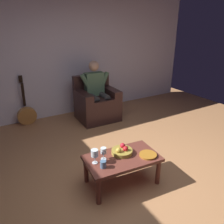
# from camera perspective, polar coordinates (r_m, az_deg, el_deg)

# --- Properties ---
(ground_plane) EXTENTS (7.42, 7.42, 0.00)m
(ground_plane) POSITION_cam_1_polar(r_m,az_deg,el_deg) (3.06, 8.15, -18.27)
(ground_plane) COLOR #AF774C
(wall_back) EXTENTS (6.58, 0.06, 2.66)m
(wall_back) POSITION_cam_1_polar(r_m,az_deg,el_deg) (5.00, -12.86, 14.08)
(wall_back) COLOR silver
(wall_back) RESTS_ON ground
(armchair) EXTENTS (0.84, 0.75, 0.93)m
(armchair) POSITION_cam_1_polar(r_m,az_deg,el_deg) (4.80, -3.92, 2.07)
(armchair) COLOR #311C1B
(armchair) RESTS_ON ground
(person_seated) EXTENTS (0.66, 0.55, 1.24)m
(person_seated) POSITION_cam_1_polar(r_m,az_deg,el_deg) (4.69, -3.98, 5.95)
(person_seated) COLOR #4E6F51
(person_seated) RESTS_ON ground
(coffee_table) EXTENTS (0.97, 0.61, 0.39)m
(coffee_table) POSITION_cam_1_polar(r_m,az_deg,el_deg) (2.90, 2.59, -12.42)
(coffee_table) COLOR brown
(coffee_table) RESTS_ON ground
(guitar) EXTENTS (0.38, 0.23, 1.01)m
(guitar) POSITION_cam_1_polar(r_m,az_deg,el_deg) (4.88, -20.93, -0.51)
(guitar) COLOR #BA7C3C
(guitar) RESTS_ON ground
(wine_glass_near) EXTENTS (0.09, 0.09, 0.18)m
(wine_glass_near) POSITION_cam_1_polar(r_m,az_deg,el_deg) (2.70, -4.47, -10.59)
(wine_glass_near) COLOR silver
(wine_glass_near) RESTS_ON coffee_table
(wine_glass_far) EXTENTS (0.07, 0.07, 0.16)m
(wine_glass_far) POSITION_cam_1_polar(r_m,az_deg,el_deg) (2.77, -2.19, -10.02)
(wine_glass_far) COLOR silver
(wine_glass_far) RESTS_ON coffee_table
(fruit_bowl) EXTENTS (0.27, 0.27, 0.11)m
(fruit_bowl) POSITION_cam_1_polar(r_m,az_deg,el_deg) (2.93, 2.57, -9.88)
(fruit_bowl) COLOR olive
(fruit_bowl) RESTS_ON coffee_table
(decorative_dish) EXTENTS (0.22, 0.22, 0.02)m
(decorative_dish) POSITION_cam_1_polar(r_m,az_deg,el_deg) (2.92, 9.19, -10.75)
(decorative_dish) COLOR #AA6C21
(decorative_dish) RESTS_ON coffee_table
(candle_jar) EXTENTS (0.07, 0.07, 0.09)m
(candle_jar) POSITION_cam_1_polar(r_m,az_deg,el_deg) (2.66, -2.28, -13.21)
(candle_jar) COLOR slate
(candle_jar) RESTS_ON coffee_table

